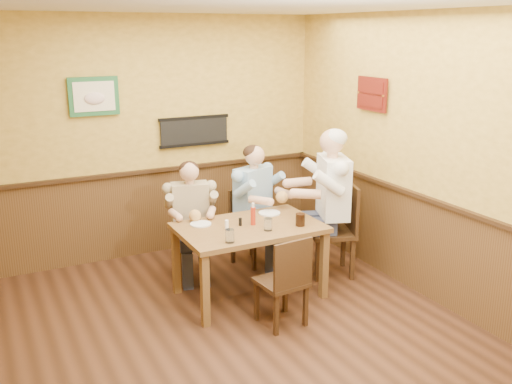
# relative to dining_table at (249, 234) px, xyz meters

# --- Properties ---
(room) EXTENTS (5.02, 5.03, 2.81)m
(room) POSITION_rel_dining_table_xyz_m (-0.76, -0.72, 1.03)
(room) COLOR #321B0F
(room) RESTS_ON ground
(dining_table) EXTENTS (1.40, 0.90, 0.75)m
(dining_table) POSITION_rel_dining_table_xyz_m (0.00, 0.00, 0.00)
(dining_table) COLOR brown
(dining_table) RESTS_ON ground
(chair_back_left) EXTENTS (0.45, 0.45, 0.81)m
(chair_back_left) POSITION_rel_dining_table_xyz_m (-0.34, 0.75, -0.25)
(chair_back_left) COLOR #392412
(chair_back_left) RESTS_ON ground
(chair_back_right) EXTENTS (0.52, 0.52, 0.87)m
(chair_back_right) POSITION_rel_dining_table_xyz_m (0.42, 0.75, -0.22)
(chair_back_right) COLOR #392412
(chair_back_right) RESTS_ON ground
(chair_right_end) EXTENTS (0.61, 0.61, 1.02)m
(chair_right_end) POSITION_rel_dining_table_xyz_m (1.04, 0.07, -0.15)
(chair_right_end) COLOR #392412
(chair_right_end) RESTS_ON ground
(chair_near_side) EXTENTS (0.43, 0.43, 0.86)m
(chair_near_side) POSITION_rel_dining_table_xyz_m (-0.00, -0.65, -0.23)
(chair_near_side) COLOR #392412
(chair_near_side) RESTS_ON ground
(diner_tan_shirt) EXTENTS (0.64, 0.64, 1.15)m
(diner_tan_shirt) POSITION_rel_dining_table_xyz_m (-0.34, 0.75, -0.08)
(diner_tan_shirt) COLOR tan
(diner_tan_shirt) RESTS_ON ground
(diner_blue_polo) EXTENTS (0.75, 0.75, 1.25)m
(diner_blue_polo) POSITION_rel_dining_table_xyz_m (0.42, 0.75, -0.03)
(diner_blue_polo) COLOR #88AECD
(diner_blue_polo) RESTS_ON ground
(diner_white_elder) EXTENTS (0.87, 0.87, 1.46)m
(diner_white_elder) POSITION_rel_dining_table_xyz_m (1.04, 0.07, 0.07)
(diner_white_elder) COLOR white
(diner_white_elder) RESTS_ON ground
(water_glass_left) EXTENTS (0.11, 0.11, 0.12)m
(water_glass_left) POSITION_rel_dining_table_xyz_m (-0.37, -0.34, 0.15)
(water_glass_left) COLOR silver
(water_glass_left) RESTS_ON dining_table
(water_glass_mid) EXTENTS (0.11, 0.11, 0.12)m
(water_glass_mid) POSITION_rel_dining_table_xyz_m (0.10, -0.21, 0.15)
(water_glass_mid) COLOR white
(water_glass_mid) RESTS_ON dining_table
(cola_tumbler) EXTENTS (0.10, 0.10, 0.12)m
(cola_tumbler) POSITION_rel_dining_table_xyz_m (0.45, -0.23, 0.15)
(cola_tumbler) COLOR black
(cola_tumbler) RESTS_ON dining_table
(hot_sauce_bottle) EXTENTS (0.06, 0.06, 0.20)m
(hot_sauce_bottle) POSITION_rel_dining_table_xyz_m (0.05, 0.00, 0.19)
(hot_sauce_bottle) COLOR #B12912
(hot_sauce_bottle) RESTS_ON dining_table
(salt_shaker) EXTENTS (0.04, 0.04, 0.09)m
(salt_shaker) POSITION_rel_dining_table_xyz_m (-0.24, 0.00, 0.14)
(salt_shaker) COLOR white
(salt_shaker) RESTS_ON dining_table
(pepper_shaker) EXTENTS (0.04, 0.04, 0.08)m
(pepper_shaker) POSITION_rel_dining_table_xyz_m (-0.08, 0.04, 0.13)
(pepper_shaker) COLOR black
(pepper_shaker) RESTS_ON dining_table
(plate_far_left) EXTENTS (0.27, 0.27, 0.01)m
(plate_far_left) POSITION_rel_dining_table_xyz_m (-0.42, 0.24, 0.10)
(plate_far_left) COLOR silver
(plate_far_left) RESTS_ON dining_table
(plate_far_right) EXTENTS (0.27, 0.27, 0.02)m
(plate_far_right) POSITION_rel_dining_table_xyz_m (0.36, 0.24, 0.10)
(plate_far_right) COLOR silver
(plate_far_right) RESTS_ON dining_table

